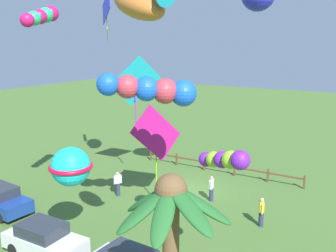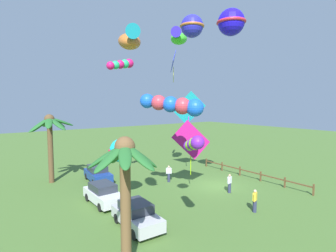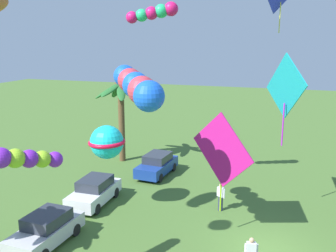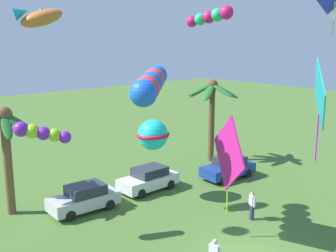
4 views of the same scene
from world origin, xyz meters
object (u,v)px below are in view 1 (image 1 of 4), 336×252
(spectator_2, at_px, (211,188))
(kite_tube_1, at_px, (151,89))
(kite_ball_7, at_px, (71,167))
(kite_tube_6, at_px, (224,160))
(kite_tube_9, at_px, (41,16))
(kite_diamond_10, at_px, (156,134))
(spectator_1, at_px, (118,183))
(palm_tree_0, at_px, (172,229))
(kite_diamond_8, at_px, (135,82))
(kite_diamond_4, at_px, (106,7))
(kite_fish_5, at_px, (142,3))
(parked_car_0, at_px, (44,239))
(parked_car_2, at_px, (0,200))
(spectator_0, at_px, (261,212))

(spectator_2, relative_size, kite_tube_1, 0.41)
(kite_tube_1, distance_m, kite_ball_7, 5.14)
(kite_tube_6, bearing_deg, kite_tube_9, -5.32)
(kite_ball_7, height_order, kite_diamond_10, kite_diamond_10)
(kite_tube_6, height_order, kite_tube_9, kite_tube_9)
(spectator_1, bearing_deg, palm_tree_0, 135.20)
(spectator_1, xyz_separation_m, kite_diamond_8, (0.68, -3.03, 6.11))
(kite_diamond_4, relative_size, kite_fish_5, 1.25)
(spectator_2, height_order, kite_diamond_10, kite_diamond_10)
(spectator_1, relative_size, kite_tube_6, 0.67)
(kite_ball_7, xyz_separation_m, kite_diamond_8, (2.72, -8.89, 2.94))
(kite_ball_7, bearing_deg, kite_fish_5, 158.19)
(kite_fish_5, height_order, kite_diamond_8, kite_fish_5)
(parked_car_0, xyz_separation_m, kite_fish_5, (-6.27, 0.99, 9.88))
(parked_car_2, height_order, spectator_0, spectator_0)
(spectator_2, height_order, kite_tube_9, kite_tube_9)
(palm_tree_0, height_order, kite_fish_5, kite_fish_5)
(kite_tube_6, xyz_separation_m, kite_diamond_10, (6.63, -5.69, -1.06))
(parked_car_2, bearing_deg, kite_fish_5, 166.90)
(spectator_0, distance_m, kite_fish_5, 13.22)
(parked_car_0, bearing_deg, spectator_1, -78.94)
(parked_car_0, bearing_deg, kite_tube_6, -166.40)
(kite_tube_6, height_order, kite_diamond_8, kite_diamond_8)
(kite_tube_1, relative_size, kite_tube_9, 1.38)
(kite_diamond_4, xyz_separation_m, kite_fish_5, (-10.16, 10.56, -1.22))
(parked_car_2, xyz_separation_m, spectator_2, (-9.73, -7.62, 0.06))
(kite_diamond_10, bearing_deg, kite_tube_1, 119.84)
(parked_car_0, relative_size, parked_car_2, 0.98)
(spectator_1, distance_m, kite_diamond_4, 11.57)
(palm_tree_0, bearing_deg, kite_tube_6, -87.47)
(parked_car_2, bearing_deg, kite_tube_9, -161.67)
(parked_car_2, xyz_separation_m, kite_fish_5, (-11.95, 2.78, 9.88))
(palm_tree_0, xyz_separation_m, kite_diamond_10, (6.82, -9.82, -0.20))
(kite_tube_1, distance_m, kite_fish_5, 6.84)
(spectator_1, xyz_separation_m, kite_tube_1, (-4.57, 2.96, 6.56))
(kite_fish_5, height_order, kite_tube_9, kite_tube_9)
(kite_tube_6, xyz_separation_m, kite_diamond_8, (9.92, -8.26, 1.61))
(parked_car_0, bearing_deg, kite_diamond_10, -99.10)
(spectator_1, relative_size, kite_ball_7, 0.56)
(parked_car_2, xyz_separation_m, kite_tube_1, (-8.85, -2.38, 6.62))
(palm_tree_0, relative_size, kite_tube_1, 1.56)
(parked_car_2, height_order, kite_tube_9, kite_tube_9)
(kite_tube_6, relative_size, kite_diamond_8, 0.49)
(spectator_1, bearing_deg, spectator_2, -157.32)
(parked_car_0, distance_m, spectator_2, 10.24)
(kite_diamond_8, bearing_deg, kite_fish_5, 126.81)
(parked_car_0, bearing_deg, kite_fish_5, 171.03)
(kite_ball_7, bearing_deg, kite_tube_1, -131.05)
(kite_fish_5, bearing_deg, kite_diamond_4, -46.12)
(parked_car_2, bearing_deg, kite_diamond_8, -113.30)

